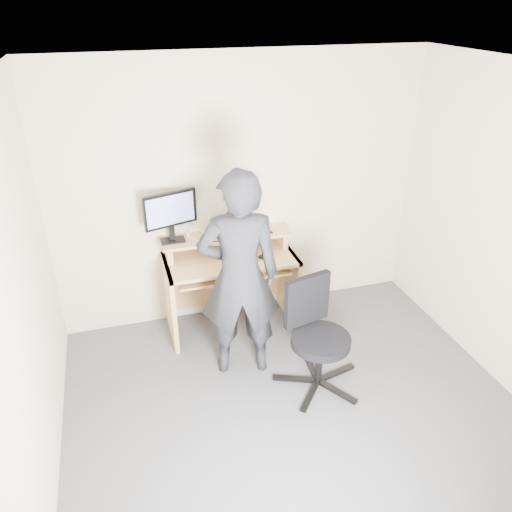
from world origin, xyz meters
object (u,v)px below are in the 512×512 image
desk (229,273)px  person (239,277)px  monitor (170,213)px  office_chair (316,331)px

desk → person: 0.78m
desk → monitor: monitor is taller
monitor → person: person is taller
monitor → person: bearing=-78.2°
desk → office_chair: bearing=-65.9°
office_chair → person: (-0.54, 0.34, 0.40)m
monitor → person: (0.42, -0.77, -0.29)m
monitor → office_chair: bearing=-66.1°
person → desk: bearing=-86.7°
office_chair → person: 0.75m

